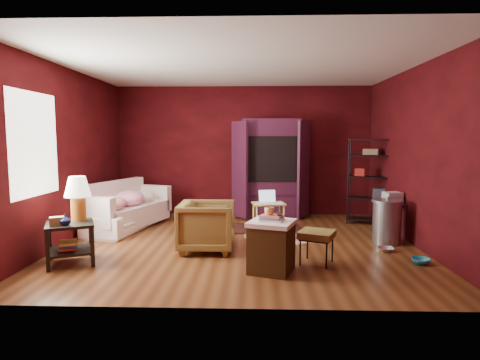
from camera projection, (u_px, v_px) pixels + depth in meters
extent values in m
cube|color=brown|center=(240.00, 244.00, 6.46)|extent=(5.50, 5.00, 0.02)
cube|color=white|center=(240.00, 65.00, 6.16)|extent=(5.50, 5.00, 0.02)
cube|color=#4B0A0E|center=(244.00, 151.00, 8.81)|extent=(5.50, 0.02, 2.80)
cube|color=#4B0A0E|center=(230.00, 168.00, 3.82)|extent=(5.50, 0.02, 2.80)
cube|color=#4B0A0E|center=(67.00, 156.00, 6.41)|extent=(0.02, 5.00, 2.80)
cube|color=#4B0A0E|center=(417.00, 156.00, 6.22)|extent=(0.02, 5.00, 2.80)
cube|color=white|center=(34.00, 144.00, 5.39)|extent=(0.02, 1.20, 1.40)
imported|color=white|center=(125.00, 210.00, 7.41)|extent=(0.89, 1.94, 0.73)
imported|color=black|center=(207.00, 224.00, 5.98)|extent=(0.75, 0.80, 0.82)
imported|color=silver|center=(386.00, 244.00, 5.97)|extent=(0.24, 0.07, 0.24)
imported|color=teal|center=(421.00, 255.00, 5.37)|extent=(0.25, 0.09, 0.24)
imported|color=#0D1141|center=(65.00, 220.00, 5.15)|extent=(0.19, 0.19, 0.14)
imported|color=#F6D378|center=(269.00, 210.00, 5.01)|extent=(0.14, 0.12, 0.12)
cube|color=black|center=(70.00, 224.00, 5.34)|extent=(0.78, 0.78, 0.04)
cube|color=black|center=(71.00, 251.00, 5.38)|extent=(0.73, 0.73, 0.03)
cube|color=black|center=(48.00, 251.00, 5.03)|extent=(0.07, 0.07, 0.55)
cube|color=black|center=(92.00, 246.00, 5.23)|extent=(0.07, 0.07, 0.55)
cube|color=black|center=(50.00, 241.00, 5.51)|extent=(0.07, 0.07, 0.55)
cube|color=black|center=(91.00, 237.00, 5.72)|extent=(0.07, 0.07, 0.55)
cylinder|color=orange|center=(78.00, 209.00, 5.46)|extent=(0.26, 0.26, 0.33)
cone|color=#F2E5C6|center=(78.00, 186.00, 5.43)|extent=(0.47, 0.47, 0.27)
cube|color=#908A4F|center=(57.00, 221.00, 5.14)|extent=(0.21, 0.18, 0.12)
cube|color=#D24434|center=(67.00, 248.00, 5.36)|extent=(0.31, 0.34, 0.03)
cube|color=blue|center=(67.00, 245.00, 5.36)|extent=(0.31, 0.34, 0.03)
cube|color=#EDE24F|center=(68.00, 243.00, 5.36)|extent=(0.31, 0.34, 0.03)
cube|color=white|center=(128.00, 215.00, 7.46)|extent=(1.26, 1.90, 0.37)
cube|color=white|center=(113.00, 201.00, 7.54)|extent=(0.72, 1.72, 0.74)
cube|color=white|center=(95.00, 212.00, 6.62)|extent=(0.75, 0.39, 0.51)
cube|color=white|center=(154.00, 198.00, 8.25)|extent=(0.75, 0.39, 0.51)
ellipsoid|color=#F3225E|center=(112.00, 203.00, 6.94)|extent=(0.61, 0.61, 0.26)
ellipsoid|color=#F3225E|center=(129.00, 198.00, 7.41)|extent=(0.68, 0.68, 0.30)
ellipsoid|color=white|center=(144.00, 197.00, 7.84)|extent=(0.56, 0.56, 0.24)
cube|color=#482C10|center=(271.00, 249.00, 5.04)|extent=(0.63, 0.63, 0.60)
cube|color=white|center=(272.00, 223.00, 5.01)|extent=(0.68, 0.68, 0.06)
cube|color=#EDE6C3|center=(272.00, 220.00, 5.00)|extent=(0.34, 0.30, 0.02)
cube|color=#537BC3|center=(272.00, 218.00, 5.00)|extent=(0.32, 0.27, 0.02)
cube|color=#DF6853|center=(272.00, 216.00, 5.00)|extent=(0.33, 0.29, 0.02)
cube|color=black|center=(279.00, 214.00, 4.99)|extent=(0.06, 0.18, 0.02)
cube|color=black|center=(317.00, 234.00, 5.35)|extent=(0.57, 0.57, 0.09)
cube|color=black|center=(317.00, 238.00, 5.36)|extent=(0.52, 0.52, 0.02)
cylinder|color=black|center=(300.00, 252.00, 5.29)|extent=(0.03, 0.03, 0.36)
cylinder|color=black|center=(326.00, 256.00, 5.14)|extent=(0.03, 0.03, 0.36)
cylinder|color=black|center=(307.00, 246.00, 5.61)|extent=(0.03, 0.03, 0.36)
cylinder|color=black|center=(332.00, 249.00, 5.46)|extent=(0.03, 0.03, 0.36)
cylinder|color=beige|center=(281.00, 236.00, 6.92)|extent=(1.68, 1.68, 0.01)
cube|color=#451912|center=(267.00, 228.00, 7.48)|extent=(1.34, 0.95, 0.01)
cube|color=#FFED74|center=(269.00, 204.00, 7.37)|extent=(0.64, 0.50, 0.03)
cylinder|color=#FFED74|center=(257.00, 219.00, 7.20)|extent=(0.04, 0.04, 0.48)
cylinder|color=#FFED74|center=(284.00, 218.00, 7.27)|extent=(0.04, 0.04, 0.48)
cylinder|color=#FFED74|center=(254.00, 215.00, 7.52)|extent=(0.04, 0.04, 0.48)
cylinder|color=#FFED74|center=(280.00, 214.00, 7.59)|extent=(0.04, 0.04, 0.48)
cube|color=white|center=(268.00, 202.00, 7.40)|extent=(0.34, 0.26, 0.02)
cube|color=silver|center=(267.00, 196.00, 7.49)|extent=(0.31, 0.12, 0.21)
cube|color=white|center=(263.00, 204.00, 7.26)|extent=(0.30, 0.34, 0.00)
cube|color=white|center=(277.00, 203.00, 7.30)|extent=(0.20, 0.29, 0.00)
cube|color=#4A152F|center=(270.00, 168.00, 8.52)|extent=(1.24, 0.73, 2.08)
cube|color=black|center=(271.00, 158.00, 8.39)|extent=(1.01, 0.56, 0.93)
cube|color=#4A152F|center=(240.00, 170.00, 8.19)|extent=(0.35, 0.42, 1.97)
cube|color=#4A152F|center=(303.00, 169.00, 8.23)|extent=(0.30, 0.45, 1.97)
cube|color=#313436|center=(270.00, 163.00, 8.45)|extent=(0.71, 0.59, 0.57)
cube|color=black|center=(272.00, 164.00, 8.18)|extent=(0.55, 0.05, 0.44)
cube|color=#4A152F|center=(270.00, 194.00, 8.52)|extent=(1.02, 0.61, 0.05)
cylinder|color=black|center=(348.00, 182.00, 7.80)|extent=(0.03, 0.03, 1.67)
cylinder|color=black|center=(391.00, 183.00, 7.52)|extent=(0.03, 0.03, 1.67)
cylinder|color=black|center=(350.00, 180.00, 8.11)|extent=(0.03, 0.03, 1.67)
cylinder|color=black|center=(391.00, 182.00, 7.83)|extent=(0.03, 0.03, 1.67)
cube|color=black|center=(368.00, 219.00, 7.89)|extent=(0.89, 0.60, 0.02)
cube|color=black|center=(369.00, 198.00, 7.85)|extent=(0.89, 0.60, 0.02)
cube|color=black|center=(370.00, 177.00, 7.81)|extent=(0.89, 0.60, 0.02)
cube|color=black|center=(370.00, 156.00, 7.76)|extent=(0.89, 0.60, 0.02)
cube|color=black|center=(371.00, 140.00, 7.73)|extent=(0.89, 0.60, 0.02)
cube|color=#A1211A|center=(360.00, 172.00, 7.86)|extent=(0.25, 0.28, 0.15)
cube|color=#363543|center=(379.00, 193.00, 7.77)|extent=(0.30, 0.30, 0.19)
cube|color=#866E50|center=(371.00, 152.00, 7.76)|extent=(0.32, 0.27, 0.11)
cube|color=#4A152F|center=(392.00, 205.00, 6.73)|extent=(0.47, 0.47, 0.04)
cube|color=#4A152F|center=(388.00, 224.00, 6.57)|extent=(0.05, 0.05, 0.57)
cube|color=#4A152F|center=(406.00, 223.00, 6.64)|extent=(0.05, 0.05, 0.57)
cube|color=#4A152F|center=(377.00, 220.00, 6.89)|extent=(0.05, 0.05, 0.57)
cube|color=#4A152F|center=(395.00, 219.00, 6.96)|extent=(0.05, 0.05, 0.57)
cube|color=silver|center=(392.00, 198.00, 6.72)|extent=(0.32, 0.27, 0.20)
cylinder|color=#9A9CA1|center=(387.00, 223.00, 6.41)|extent=(0.52, 0.52, 0.66)
cylinder|color=#9A9CA1|center=(388.00, 201.00, 6.37)|extent=(0.57, 0.57, 0.04)
sphere|color=#9A9CA1|center=(388.00, 199.00, 6.36)|extent=(0.08, 0.08, 0.07)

